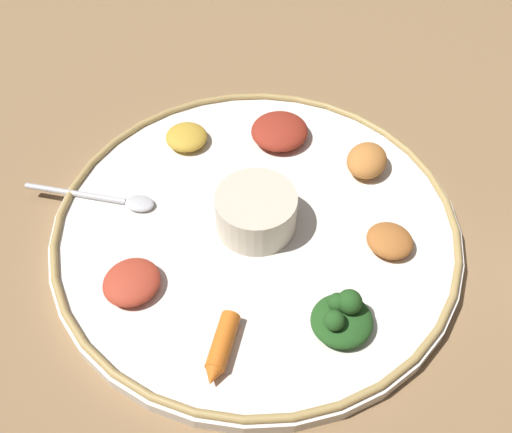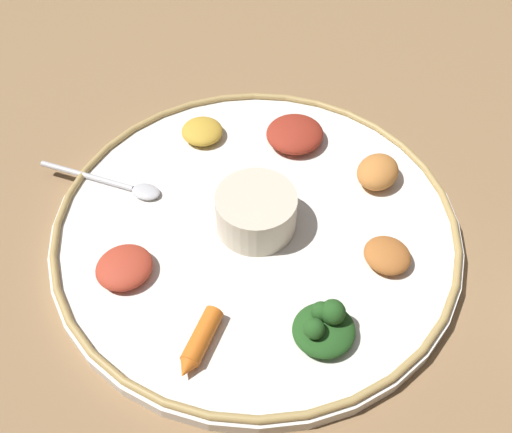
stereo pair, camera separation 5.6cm
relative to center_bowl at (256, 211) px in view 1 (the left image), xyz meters
name	(u,v)px [view 1 (the left image)]	position (x,y,z in m)	size (l,w,h in m)	color
ground_plane	(256,234)	(0.00, 0.00, -0.04)	(2.40, 2.40, 0.00)	olive
platter	(256,230)	(0.00, 0.00, -0.03)	(0.45, 0.45, 0.02)	white
platter_rim	(256,223)	(0.00, 0.00, -0.02)	(0.45, 0.45, 0.01)	tan
center_bowl	(256,211)	(0.00, 0.00, 0.00)	(0.09, 0.09, 0.05)	beige
spoon	(110,199)	(0.13, -0.12, -0.02)	(0.13, 0.12, 0.01)	silver
greens_pile	(342,317)	(-0.01, 0.15, -0.01)	(0.06, 0.06, 0.04)	#23511E
carrot_near_spoon	(221,347)	(0.11, 0.12, -0.02)	(0.06, 0.06, 0.02)	orange
mound_chickpea	(390,241)	(-0.11, 0.10, -0.01)	(0.05, 0.05, 0.02)	#B2662D
mound_lentil_yellow	(187,137)	(0.01, -0.16, -0.02)	(0.05, 0.05, 0.02)	gold
mound_beet	(280,131)	(-0.10, -0.11, -0.01)	(0.07, 0.07, 0.03)	maroon
mound_squash	(367,160)	(-0.16, -0.01, -0.01)	(0.06, 0.05, 0.03)	#C67A38
mound_berbere_red	(132,282)	(0.15, 0.01, -0.01)	(0.06, 0.06, 0.02)	#B73D28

